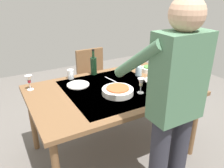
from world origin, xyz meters
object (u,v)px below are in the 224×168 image
at_px(side_bowl_salad, 149,69).
at_px(dinner_plate_near, 155,80).
at_px(dining_table, 112,95).
at_px(side_bowl_bread, 179,87).
at_px(water_cup_near_right, 139,71).
at_px(wine_glass_left, 141,83).
at_px(serving_bowl_pasta, 118,91).
at_px(water_cup_far_left, 71,74).
at_px(wine_glass_right, 29,80).
at_px(dinner_plate_far, 78,85).
at_px(water_cup_near_left, 158,84).
at_px(person_server, 173,105).
at_px(chair_near, 93,78).
at_px(wine_bottle, 94,65).

height_order(side_bowl_salad, dinner_plate_near, side_bowl_salad).
distance_m(dining_table, side_bowl_bread, 0.67).
distance_m(water_cup_near_right, side_bowl_bread, 0.54).
xyz_separation_m(wine_glass_left, serving_bowl_pasta, (0.20, -0.09, -0.07)).
xyz_separation_m(water_cup_near_right, serving_bowl_pasta, (0.45, 0.30, -0.02)).
distance_m(serving_bowl_pasta, side_bowl_salad, 0.71).
bearing_deg(side_bowl_salad, water_cup_far_left, -15.70).
bearing_deg(water_cup_far_left, wine_glass_right, 10.17).
distance_m(water_cup_far_left, dinner_plate_far, 0.22).
xyz_separation_m(water_cup_far_left, side_bowl_bread, (-0.82, 0.81, -0.02)).
xyz_separation_m(water_cup_near_left, water_cup_far_left, (0.67, -0.69, -0.00)).
xyz_separation_m(water_cup_near_right, dinner_plate_far, (0.71, -0.07, -0.05)).
bearing_deg(side_bowl_salad, serving_bowl_pasta, 28.17).
height_order(wine_glass_left, wine_glass_right, same).
relative_size(dining_table, side_bowl_salad, 8.98).
height_order(water_cup_near_right, side_bowl_bread, water_cup_near_right).
distance_m(water_cup_far_left, serving_bowl_pasta, 0.64).
xyz_separation_m(dining_table, person_server, (-0.05, 0.80, 0.25)).
height_order(serving_bowl_pasta, dinner_plate_near, serving_bowl_pasta).
height_order(person_server, water_cup_near_right, person_server).
bearing_deg(water_cup_far_left, chair_near, -135.74).
bearing_deg(side_bowl_salad, dinner_plate_far, -2.46).
relative_size(wine_glass_right, water_cup_near_left, 1.44).
bearing_deg(person_server, wine_bottle, -88.32).
distance_m(person_server, side_bowl_salad, 1.16).
relative_size(dining_table, water_cup_near_left, 15.43).
height_order(water_cup_near_right, side_bowl_salad, water_cup_near_right).
bearing_deg(wine_glass_left, dinner_plate_near, -152.46).
relative_size(wine_bottle, side_bowl_bread, 1.85).
relative_size(water_cup_near_left, dinner_plate_far, 0.46).
height_order(chair_near, person_server, person_server).
xyz_separation_m(water_cup_near_left, side_bowl_bread, (-0.16, 0.12, -0.02)).
distance_m(wine_glass_right, serving_bowl_pasta, 0.87).
relative_size(wine_glass_left, water_cup_far_left, 1.45).
xyz_separation_m(chair_near, person_server, (0.16, 1.71, 0.43)).
relative_size(water_cup_near_left, water_cup_far_left, 1.00).
bearing_deg(wine_bottle, water_cup_near_right, 146.39).
height_order(water_cup_far_left, side_bowl_salad, water_cup_far_left).
bearing_deg(water_cup_near_left, side_bowl_salad, -116.66).
height_order(wine_glass_right, water_cup_near_left, wine_glass_right).
height_order(dining_table, water_cup_far_left, water_cup_far_left).
height_order(wine_bottle, wine_glass_left, wine_bottle).
relative_size(dining_table, wine_glass_left, 10.70).
bearing_deg(side_bowl_bread, dinner_plate_near, -80.69).
distance_m(dining_table, serving_bowl_pasta, 0.17).
xyz_separation_m(wine_bottle, water_cup_near_right, (-0.43, 0.29, -0.06)).
bearing_deg(wine_glass_left, wine_bottle, -74.94).
bearing_deg(side_bowl_bread, dinner_plate_far, -36.15).
distance_m(water_cup_far_left, side_bowl_salad, 0.92).
distance_m(serving_bowl_pasta, dinner_plate_far, 0.45).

